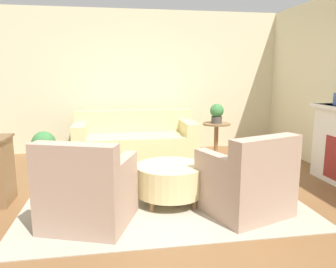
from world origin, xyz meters
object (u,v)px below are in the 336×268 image
at_px(armchair_right, 248,183).
at_px(couch, 136,140).
at_px(potted_plant_floor, 44,146).
at_px(ottoman_table, 170,179).
at_px(armchair_left, 87,193).
at_px(side_table, 216,134).
at_px(potted_plant_on_side_table, 217,113).

bearing_deg(armchair_right, couch, 110.68).
xyz_separation_m(armchair_right, potted_plant_floor, (-2.69, 2.65, -0.06)).
relative_size(armchair_right, ottoman_table, 1.26).
height_order(armchair_left, ottoman_table, armchair_left).
bearing_deg(side_table, armchair_right, -99.97).
xyz_separation_m(armchair_left, potted_plant_on_side_table, (2.20, 2.54, 0.48)).
xyz_separation_m(ottoman_table, potted_plant_on_side_table, (1.25, 2.07, 0.54)).
bearing_deg(armchair_left, side_table, 49.13).
xyz_separation_m(couch, armchair_left, (-0.70, -2.80, 0.05)).
bearing_deg(couch, potted_plant_on_side_table, -9.71).
bearing_deg(potted_plant_floor, potted_plant_on_side_table, -2.00).
distance_m(couch, potted_plant_on_side_table, 1.61).
bearing_deg(side_table, potted_plant_on_side_table, 0.00).
distance_m(armchair_right, potted_plant_on_side_table, 2.62).
relative_size(armchair_left, side_table, 1.64).
xyz_separation_m(side_table, potted_plant_floor, (-3.14, 0.11, -0.14)).
height_order(side_table, potted_plant_on_side_table, potted_plant_on_side_table).
bearing_deg(couch, ottoman_table, -83.71).
xyz_separation_m(ottoman_table, potted_plant_floor, (-1.89, 2.18, -0.01)).
height_order(ottoman_table, potted_plant_on_side_table, potted_plant_on_side_table).
xyz_separation_m(armchair_left, armchair_right, (1.75, 0.00, 0.00)).
distance_m(armchair_left, side_table, 3.36).
distance_m(couch, ottoman_table, 2.34).
bearing_deg(potted_plant_floor, armchair_left, -70.48).
distance_m(ottoman_table, potted_plant_floor, 2.89).
distance_m(armchair_left, potted_plant_floor, 2.81).
height_order(armchair_left, potted_plant_on_side_table, potted_plant_on_side_table).
bearing_deg(armchair_left, couch, 76.05).
bearing_deg(armchair_left, ottoman_table, 26.16).
height_order(armchair_right, potted_plant_floor, armchair_right).
bearing_deg(ottoman_table, armchair_left, -153.84).
bearing_deg(ottoman_table, potted_plant_floor, 130.92).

